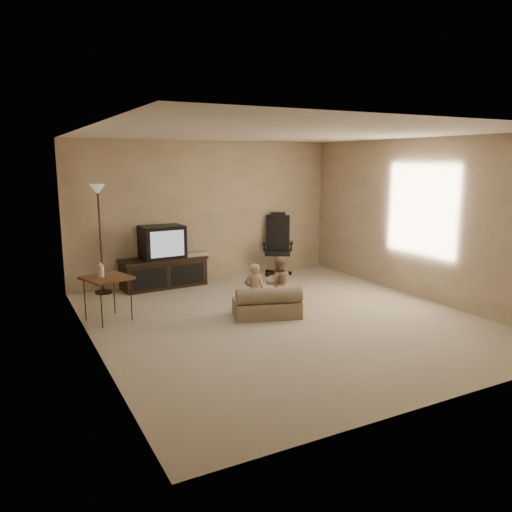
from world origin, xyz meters
The scene contains 9 objects.
floor centered at (0.00, 0.00, 0.00)m, with size 5.50×5.50×0.00m, color #B0A58C.
room_shell centered at (0.00, 0.00, 1.52)m, with size 5.50×5.50×5.50m.
tv_stand centered at (-0.91, 2.49, 0.44)m, with size 1.51×0.63×1.07m.
office_chair centered at (1.31, 2.41, 0.42)m, with size 0.74×0.75×1.18m.
side_table centered at (-2.16, 1.04, 0.60)m, with size 0.70×0.70×0.83m.
floor_lamp centered at (-1.93, 2.55, 1.30)m, with size 0.28×0.28×1.78m.
child_sofa centered at (-0.16, 0.16, 0.18)m, with size 1.02×0.77×0.45m.
toddler_left centered at (-0.33, 0.22, 0.39)m, with size 0.28×0.21×0.77m, color tan.
toddler_right centered at (0.12, 0.34, 0.41)m, with size 0.39×0.22×0.81m, color tan.
Camera 1 is at (-3.39, -5.69, 2.16)m, focal length 35.00 mm.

